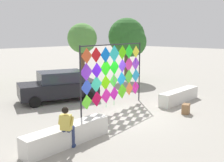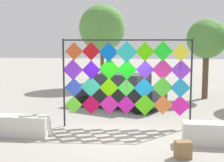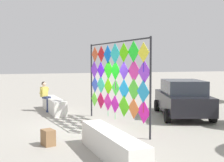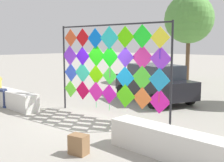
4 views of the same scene
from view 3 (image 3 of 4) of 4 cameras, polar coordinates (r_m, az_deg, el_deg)
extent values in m
plane|color=#9E998E|center=(11.96, -4.85, -8.71)|extent=(120.00, 120.00, 0.00)
cube|color=silver|center=(15.60, -11.14, -4.57)|extent=(3.45, 0.62, 0.71)
cube|color=silver|center=(8.03, -0.10, -12.20)|extent=(3.45, 0.62, 0.71)
cylinder|color=#232328|center=(14.01, -3.98, 0.11)|extent=(0.07, 0.07, 3.40)
cylinder|color=#232328|center=(9.76, 7.42, -1.39)|extent=(0.07, 0.07, 3.40)
cylinder|color=#232328|center=(11.83, 0.70, 7.48)|extent=(4.84, 0.52, 0.06)
cube|color=#69F830|center=(13.76, -3.41, -3.48)|extent=(0.69, 0.08, 0.69)
cube|color=#CC0941|center=(13.13, -2.18, -3.78)|extent=(0.74, 0.08, 0.74)
cube|color=#E521A6|center=(12.50, -0.81, -4.04)|extent=(0.77, 0.09, 0.77)
cylinder|color=#16E559|center=(12.57, -0.77, -6.27)|extent=(0.02, 0.02, 0.22)
cube|color=#D31AB7|center=(11.93, 0.57, -4.47)|extent=(0.72, 0.08, 0.72)
cylinder|color=#16E535|center=(12.01, 0.61, -6.76)|extent=(0.02, 0.02, 0.25)
cube|color=#53E315|center=(11.31, 2.30, -4.86)|extent=(0.83, 0.09, 0.83)
cube|color=orange|center=(10.72, 4.20, -5.32)|extent=(0.75, 0.08, 0.76)
cube|color=#ED1DAE|center=(10.19, 6.12, -5.95)|extent=(0.81, 0.09, 0.81)
cube|color=blue|center=(13.67, -3.31, -0.68)|extent=(0.75, 0.08, 0.75)
cube|color=#31CEA8|center=(13.07, -2.15, -0.69)|extent=(0.80, 0.09, 0.80)
cube|color=#6CE705|center=(12.45, -0.76, -1.08)|extent=(0.74, 0.08, 0.75)
cube|color=#41F13A|center=(11.87, 0.70, -1.29)|extent=(0.67, 0.08, 0.67)
cylinder|color=#DD16E5|center=(11.92, 0.74, -3.53)|extent=(0.02, 0.02, 0.26)
cube|color=#16A3F5|center=(11.27, 2.32, -1.61)|extent=(0.79, 0.09, 0.79)
cube|color=#4DD831|center=(10.67, 4.21, -1.68)|extent=(0.82, 0.09, 0.82)
cube|color=#219CD6|center=(10.10, 6.01, -2.05)|extent=(0.77, 0.09, 0.78)
cylinder|color=#E55916|center=(10.17, 6.04, -5.17)|extent=(0.02, 0.02, 0.34)
cube|color=#8430E6|center=(13.66, -3.44, 2.19)|extent=(0.80, 0.09, 0.81)
cube|color=#5213ED|center=(13.01, -2.17, 2.11)|extent=(0.73, 0.08, 0.73)
cube|color=#21E612|center=(12.40, -0.71, 2.23)|extent=(0.83, 0.09, 0.83)
cylinder|color=#D616E5|center=(12.43, -0.66, -0.33)|extent=(0.02, 0.02, 0.28)
cube|color=#14E718|center=(11.80, 0.64, 2.05)|extent=(0.77, 0.09, 0.77)
cylinder|color=#E516E1|center=(11.83, 0.68, -0.73)|extent=(0.02, 0.02, 0.38)
cube|color=#6D37F1|center=(11.19, 2.29, 1.99)|extent=(0.71, 0.08, 0.71)
cube|color=#E12E9A|center=(10.64, 4.23, 1.95)|extent=(0.82, 0.09, 0.82)
cylinder|color=#16E568|center=(10.67, 4.26, -0.91)|extent=(0.02, 0.02, 0.24)
cube|color=#9A39EF|center=(10.06, 6.24, 1.74)|extent=(0.78, 0.09, 0.79)
cube|color=#DC5127|center=(13.61, -3.32, 5.16)|extent=(0.70, 0.08, 0.70)
cube|color=red|center=(13.03, -2.09, 5.24)|extent=(0.71, 0.08, 0.71)
cube|color=#086EF3|center=(12.42, -0.84, 5.17)|extent=(0.75, 0.08, 0.75)
cube|color=#27D5D3|center=(11.81, 0.59, 5.30)|extent=(0.83, 0.09, 0.83)
cube|color=#5CF209|center=(11.21, 2.25, 5.49)|extent=(0.74, 0.08, 0.74)
cylinder|color=#9C16E5|center=(11.21, 2.29, 2.57)|extent=(0.02, 0.02, 0.40)
cube|color=#1EF92A|center=(10.65, 4.16, 5.67)|extent=(0.77, 0.09, 0.78)
cube|color=yellow|center=(10.07, 6.08, 5.50)|extent=(0.69, 0.08, 0.69)
cylinder|color=#1623E5|center=(10.07, 6.11, 2.63)|extent=(0.02, 0.02, 0.32)
cylinder|color=navy|center=(15.55, -12.30, -4.61)|extent=(0.11, 0.11, 0.71)
cylinder|color=navy|center=(15.65, -12.76, -3.15)|extent=(0.40, 0.30, 0.13)
cube|color=navy|center=(15.55, -12.15, -5.76)|extent=(0.26, 0.20, 0.09)
cylinder|color=navy|center=(15.65, -11.81, -4.55)|extent=(0.11, 0.11, 0.71)
cylinder|color=navy|center=(15.75, -12.27, -3.10)|extent=(0.40, 0.30, 0.13)
cube|color=navy|center=(15.65, -11.66, -5.69)|extent=(0.26, 0.20, 0.09)
cube|color=gold|center=(15.82, -12.96, -2.03)|extent=(0.35, 0.41, 0.52)
sphere|color=#DBB293|center=(15.79, -12.98, -0.58)|extent=(0.22, 0.22, 0.22)
sphere|color=black|center=(15.81, -13.03, -0.52)|extent=(0.22, 0.22, 0.22)
cylinder|color=gold|center=(15.67, -13.56, -1.90)|extent=(0.19, 0.16, 0.31)
cylinder|color=gold|center=(15.94, -12.29, -1.80)|extent=(0.19, 0.16, 0.31)
cube|color=black|center=(14.39, 13.33, -3.90)|extent=(4.85, 3.45, 0.80)
cube|color=#282D38|center=(14.16, 13.51, -1.11)|extent=(2.94, 2.50, 0.64)
cylinder|color=black|center=(15.74, 8.65, -4.68)|extent=(0.64, 0.44, 0.59)
cylinder|color=black|center=(16.13, 15.39, -4.57)|extent=(0.64, 0.44, 0.59)
cylinder|color=black|center=(12.79, 10.66, -6.59)|extent=(0.64, 0.44, 0.59)
cylinder|color=black|center=(13.27, 18.84, -6.36)|extent=(0.64, 0.44, 0.59)
cube|color=olive|center=(9.41, -12.21, -10.60)|extent=(0.50, 0.42, 0.49)
camera|label=1|loc=(21.02, -33.67, 6.60)|focal=42.05mm
camera|label=2|loc=(11.95, -57.29, 4.95)|focal=48.60mm
camera|label=4|loc=(4.67, -56.91, 3.86)|focal=45.14mm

